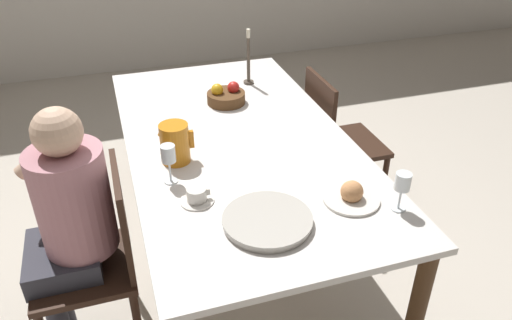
# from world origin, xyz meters

# --- Properties ---
(ground_plane) EXTENTS (20.00, 20.00, 0.00)m
(ground_plane) POSITION_xyz_m (0.00, 0.00, 0.00)
(ground_plane) COLOR beige
(dining_table) EXTENTS (1.04, 1.98, 0.77)m
(dining_table) POSITION_xyz_m (0.00, 0.00, 0.68)
(dining_table) COLOR silver
(dining_table) RESTS_ON ground_plane
(chair_person_side) EXTENTS (0.42, 0.42, 0.87)m
(chair_person_side) POSITION_xyz_m (-0.71, -0.30, 0.47)
(chair_person_side) COLOR #331E14
(chair_person_side) RESTS_ON ground_plane
(chair_opposite) EXTENTS (0.42, 0.42, 0.87)m
(chair_opposite) POSITION_xyz_m (0.71, 0.33, 0.47)
(chair_opposite) COLOR #331E14
(chair_opposite) RESTS_ON ground_plane
(person_seated) EXTENTS (0.39, 0.41, 1.16)m
(person_seated) POSITION_xyz_m (-0.79, -0.26, 0.68)
(person_seated) COLOR #33333D
(person_seated) RESTS_ON ground_plane
(red_pitcher) EXTENTS (0.15, 0.13, 0.18)m
(red_pitcher) POSITION_xyz_m (-0.32, -0.12, 0.86)
(red_pitcher) COLOR orange
(red_pitcher) RESTS_ON dining_table
(wine_glass_water) EXTENTS (0.06, 0.06, 0.17)m
(wine_glass_water) POSITION_xyz_m (-0.37, -0.28, 0.90)
(wine_glass_water) COLOR white
(wine_glass_water) RESTS_ON dining_table
(wine_glass_juice) EXTENTS (0.06, 0.06, 0.16)m
(wine_glass_juice) POSITION_xyz_m (0.44, -0.73, 0.89)
(wine_glass_juice) COLOR white
(wine_glass_juice) RESTS_ON dining_table
(teacup_near_person) EXTENTS (0.14, 0.14, 0.06)m
(teacup_near_person) POSITION_xyz_m (-0.29, -0.45, 0.80)
(teacup_near_person) COLOR silver
(teacup_near_person) RESTS_ON dining_table
(serving_tray) EXTENTS (0.34, 0.34, 0.03)m
(serving_tray) POSITION_xyz_m (-0.07, -0.66, 0.79)
(serving_tray) COLOR #B7B2A8
(serving_tray) RESTS_ON dining_table
(bread_plate) EXTENTS (0.23, 0.23, 0.09)m
(bread_plate) POSITION_xyz_m (0.29, -0.62, 0.80)
(bread_plate) COLOR silver
(bread_plate) RESTS_ON dining_table
(fruit_bowl) EXTENTS (0.21, 0.21, 0.11)m
(fruit_bowl) POSITION_xyz_m (0.05, 0.40, 0.81)
(fruit_bowl) COLOR brown
(fruit_bowl) RESTS_ON dining_table
(candlestick_tall) EXTENTS (0.06, 0.06, 0.33)m
(candlestick_tall) POSITION_xyz_m (0.25, 0.62, 0.90)
(candlestick_tall) COLOR #4C4238
(candlestick_tall) RESTS_ON dining_table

